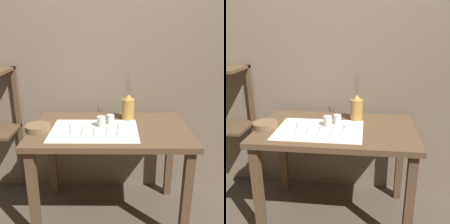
% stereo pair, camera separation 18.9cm
% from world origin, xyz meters
% --- Properties ---
extents(ground_plane, '(12.00, 12.00, 0.00)m').
position_xyz_m(ground_plane, '(0.00, 0.00, 0.00)').
color(ground_plane, brown).
extents(stone_wall_back, '(7.00, 0.06, 2.40)m').
position_xyz_m(stone_wall_back, '(0.00, 0.46, 1.20)').
color(stone_wall_back, '#7A6B56').
rests_on(stone_wall_back, ground_plane).
extents(wooden_table, '(1.16, 0.69, 0.77)m').
position_xyz_m(wooden_table, '(0.00, 0.00, 0.66)').
color(wooden_table, brown).
rests_on(wooden_table, ground_plane).
extents(linen_cloth, '(0.62, 0.44, 0.00)m').
position_xyz_m(linen_cloth, '(-0.11, -0.06, 0.77)').
color(linen_cloth, silver).
rests_on(linen_cloth, wooden_table).
extents(pitcher_with_flowers, '(0.10, 0.10, 0.41)m').
position_xyz_m(pitcher_with_flowers, '(0.14, 0.18, 0.87)').
color(pitcher_with_flowers, '#B7843D').
rests_on(pitcher_with_flowers, wooden_table).
extents(wooden_bowl, '(0.18, 0.18, 0.05)m').
position_xyz_m(wooden_bowl, '(-0.51, -0.07, 0.79)').
color(wooden_bowl, brown).
rests_on(wooden_bowl, wooden_table).
extents(glass_tumbler_near, '(0.06, 0.06, 0.08)m').
position_xyz_m(glass_tumbler_near, '(-0.07, 0.02, 0.81)').
color(glass_tumbler_near, silver).
rests_on(glass_tumbler_near, wooden_table).
extents(glass_tumbler_far, '(0.06, 0.06, 0.07)m').
position_xyz_m(glass_tumbler_far, '(0.00, 0.07, 0.81)').
color(glass_tumbler_far, silver).
rests_on(glass_tumbler_far, wooden_table).
extents(spoon_inner, '(0.04, 0.17, 0.02)m').
position_xyz_m(spoon_inner, '(-0.29, -0.02, 0.78)').
color(spoon_inner, '#A8A8AD').
rests_on(spoon_inner, wooden_table).
extents(fork_inner, '(0.01, 0.16, 0.00)m').
position_xyz_m(fork_inner, '(-0.20, -0.07, 0.78)').
color(fork_inner, '#A8A8AD').
rests_on(fork_inner, wooden_table).
extents(knife_center, '(0.01, 0.16, 0.00)m').
position_xyz_m(knife_center, '(-0.11, -0.09, 0.78)').
color(knife_center, '#A8A8AD').
rests_on(knife_center, wooden_table).
extents(fork_outer, '(0.02, 0.16, 0.00)m').
position_xyz_m(fork_outer, '(-0.02, -0.08, 0.78)').
color(fork_outer, '#A8A8AD').
rests_on(fork_outer, wooden_table).
extents(spoon_outer, '(0.03, 0.17, 0.02)m').
position_xyz_m(spoon_outer, '(0.06, -0.02, 0.78)').
color(spoon_outer, '#A8A8AD').
rests_on(spoon_outer, wooden_table).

